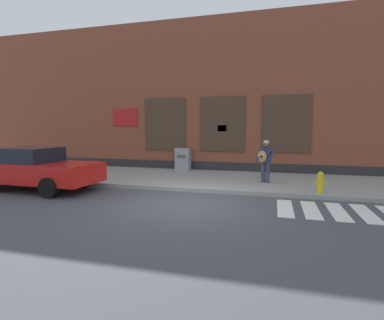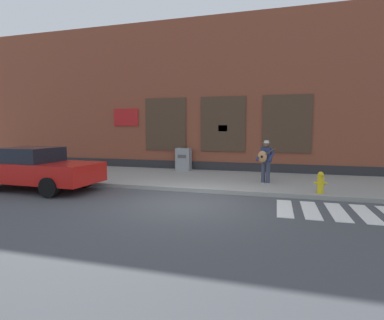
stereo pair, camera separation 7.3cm
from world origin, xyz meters
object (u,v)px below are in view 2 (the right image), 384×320
Objects in this scene: red_car at (35,169)px; fire_hydrant at (320,183)px; utility_box at (184,159)px; busker at (265,159)px.

red_car is 6.64× the size of fire_hydrant.
fire_hydrant is at bearing -33.92° from utility_box.
busker reaches higher than fire_hydrant.
fire_hydrant is at bearing 8.37° from red_car.
busker is at bearing -31.04° from utility_box.
red_car is 6.60m from utility_box.
utility_box reaches higher than fire_hydrant.
busker reaches higher than utility_box.
red_car is at bearing -171.63° from fire_hydrant.
busker is 4.70m from utility_box.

